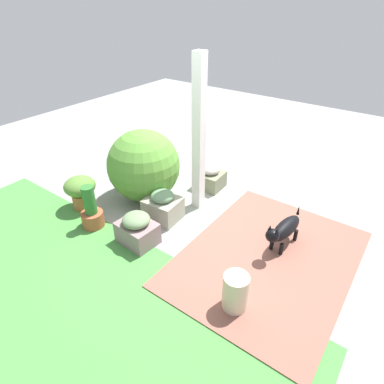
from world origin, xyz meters
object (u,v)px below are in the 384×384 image
stone_planter_nearest (210,178)px  ceramic_urn (235,292)px  terracotta_pot_spiky (151,153)px  porch_pillar (199,138)px  terracotta_pot_tall (92,212)px  dog (284,230)px  terracotta_pot_broad (80,190)px  stone_planter_mid (163,206)px  stone_planter_far (137,229)px  round_shrub (144,166)px

stone_planter_nearest → ceramic_urn: (-1.48, 1.80, 0.04)m
terracotta_pot_spiky → ceramic_urn: bearing=147.0°
porch_pillar → terracotta_pot_tall: size_ratio=3.50×
stone_planter_nearest → porch_pillar: bearing=105.2°
terracotta_pot_tall → dog: terracotta_pot_tall is taller
porch_pillar → terracotta_pot_spiky: porch_pillar is taller
terracotta_pot_spiky → terracotta_pot_broad: size_ratio=1.35×
terracotta_pot_broad → dog: (-2.68, -0.87, -0.01)m
porch_pillar → terracotta_pot_broad: (1.32, 1.03, -0.77)m
stone_planter_nearest → stone_planter_mid: stone_planter_mid is taller
terracotta_pot_broad → stone_planter_far: bearing=175.7°
porch_pillar → stone_planter_far: 1.42m
round_shrub → terracotta_pot_tall: bearing=85.8°
stone_planter_nearest → stone_planter_mid: bearing=87.1°
round_shrub → terracotta_pot_broad: 0.95m
stone_planter_nearest → terracotta_pot_tall: (0.70, 1.76, 0.05)m
stone_planter_nearest → round_shrub: (0.63, 0.81, 0.36)m
round_shrub → stone_planter_nearest: bearing=-127.9°
stone_planter_nearest → stone_planter_mid: 1.08m
stone_planter_nearest → terracotta_pot_spiky: terracotta_pot_spiky is taller
porch_pillar → round_shrub: 0.98m
dog → round_shrub: bearing=3.2°
stone_planter_mid → round_shrub: (0.58, -0.27, 0.33)m
terracotta_pot_tall → dog: bearing=-154.1°
terracotta_pot_broad → terracotta_pot_tall: size_ratio=0.80×
ceramic_urn → dog: bearing=-91.3°
stone_planter_mid → terracotta_pot_broad: bearing=23.2°
terracotta_pot_tall → ceramic_urn: bearing=178.9°
stone_planter_far → terracotta_pot_tall: size_ratio=0.82×
stone_planter_far → dog: 1.77m
stone_planter_far → terracotta_pot_tall: 0.72m
round_shrub → stone_planter_mid: bearing=154.9°
porch_pillar → stone_planter_nearest: bearing=-74.8°
stone_planter_mid → terracotta_pot_tall: (0.65, 0.68, 0.02)m
terracotta_pot_spiky → terracotta_pot_tall: terracotta_pot_spiky is taller
round_shrub → terracotta_pot_spiky: 0.93m
round_shrub → ceramic_urn: (-2.11, 0.99, -0.32)m
stone_planter_far → round_shrub: round_shrub is taller
dog → stone_planter_far: bearing=32.7°
ceramic_urn → round_shrub: bearing=-25.2°
porch_pillar → stone_planter_nearest: 1.05m
stone_planter_mid → terracotta_pot_spiky: size_ratio=0.74×
stone_planter_nearest → stone_planter_far: bearing=90.5°
stone_planter_nearest → terracotta_pot_broad: 1.96m
terracotta_pot_broad → ceramic_urn: bearing=174.7°
stone_planter_far → stone_planter_mid: bearing=-83.1°
terracotta_pot_spiky → terracotta_pot_broad: (0.01, 1.48, -0.02)m
stone_planter_mid → round_shrub: bearing=-25.1°
terracotta_pot_spiky → dog: bearing=167.1°
porch_pillar → dog: size_ratio=3.03×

